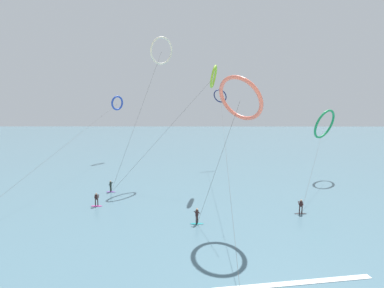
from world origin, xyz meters
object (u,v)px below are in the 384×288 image
surfer_teal (197,217)px  kite_emerald (324,124)px  surfer_magenta (97,200)px  surfer_violet (111,187)px  kite_navy (220,96)px  kite_cobalt (117,103)px  kite_lime (213,77)px  surfer_charcoal (301,208)px  kite_coral (240,99)px  kite_ivory (161,51)px

surfer_teal → kite_emerald: (22.39, 20.90, 8.72)m
surfer_magenta → kite_emerald: (34.76, 15.49, 8.72)m
surfer_violet → kite_navy: 31.20m
kite_cobalt → kite_navy: (24.19, -7.05, 1.28)m
surfer_violet → kite_lime: 22.49m
surfer_charcoal → surfer_violet: 25.82m
surfer_charcoal → kite_navy: bearing=-74.7°
kite_emerald → surfer_violet: bearing=-21.8°
kite_emerald → surfer_charcoal: bearing=22.9°
surfer_charcoal → kite_coral: (-7.66, -2.95, 12.22)m
kite_ivory → kite_navy: kite_ivory is taller
kite_emerald → kite_navy: kite_navy is taller
surfer_teal → kite_cobalt: size_ratio=0.03×
surfer_magenta → kite_emerald: size_ratio=0.08×
surfer_magenta → surfer_charcoal: size_ratio=1.00×
kite_coral → kite_lime: 16.15m
kite_emerald → kite_lime: (-19.75, -5.28, 7.47)m
surfer_teal → kite_navy: bearing=-160.3°
kite_ivory → kite_lime: 11.04m
surfer_teal → kite_ivory: 30.15m
surfer_magenta → surfer_charcoal: bearing=161.0°
surfer_teal → kite_lime: 22.65m
kite_coral → kite_cobalt: bearing=-12.1°
kite_emerald → kite_navy: 21.60m
surfer_magenta → kite_ivory: kite_ivory is taller
kite_ivory → kite_navy: bearing=-175.8°
surfer_magenta → surfer_violet: bearing=-102.8°
surfer_violet → kite_coral: size_ratio=0.11×
kite_cobalt → kite_emerald: bearing=98.4°
surfer_charcoal → kite_ivory: (-17.77, 17.73, 21.10)m
surfer_magenta → kite_lime: bearing=-159.1°
surfer_violet → kite_cobalt: size_ratio=0.03×
kite_navy → kite_cobalt: bearing=141.3°
kite_lime → surfer_teal: bearing=0.8°
surfer_violet → surfer_magenta: bearing=-172.7°
kite_coral → kite_navy: 32.96m
kite_cobalt → surfer_teal: bearing=58.5°
surfer_teal → kite_cobalt: kite_cobalt is taller
surfer_violet → kite_ivory: (6.60, 9.21, 21.10)m
kite_coral → kite_ivory: kite_ivory is taller
surfer_magenta → kite_lime: size_ratio=0.09×
kite_cobalt → kite_emerald: kite_cobalt is taller
surfer_violet → kite_navy: kite_navy is taller
kite_emerald → kite_lime: size_ratio=1.08×
kite_ivory → kite_lime: (8.47, -5.11, -4.91)m
surfer_teal → surfer_violet: same height
kite_ivory → kite_navy: size_ratio=0.51×
surfer_violet → kite_navy: bearing=-32.9°
surfer_magenta → kite_navy: size_ratio=0.04×
surfer_violet → surfer_teal: bearing=-126.1°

